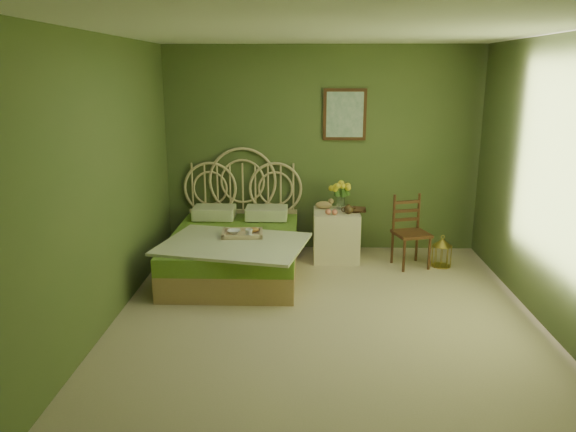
{
  "coord_description": "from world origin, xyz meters",
  "views": [
    {
      "loc": [
        -0.2,
        -4.9,
        2.28
      ],
      "look_at": [
        -0.39,
        1.0,
        0.75
      ],
      "focal_mm": 35.0,
      "sensor_mm": 36.0,
      "label": 1
    }
  ],
  "objects_px": {
    "bed": "(235,247)",
    "birdcage": "(442,253)",
    "chair": "(411,227)",
    "nightstand": "(337,230)"
  },
  "relations": [
    {
      "from": "bed",
      "to": "chair",
      "type": "bearing_deg",
      "value": 8.54
    },
    {
      "from": "nightstand",
      "to": "birdcage",
      "type": "distance_m",
      "value": 1.29
    },
    {
      "from": "birdcage",
      "to": "nightstand",
      "type": "bearing_deg",
      "value": 168.47
    },
    {
      "from": "bed",
      "to": "nightstand",
      "type": "xyz_separation_m",
      "value": [
        1.2,
        0.5,
        0.08
      ]
    },
    {
      "from": "bed",
      "to": "chair",
      "type": "height_order",
      "value": "bed"
    },
    {
      "from": "bed",
      "to": "birdcage",
      "type": "bearing_deg",
      "value": 5.82
    },
    {
      "from": "chair",
      "to": "nightstand",
      "type": "bearing_deg",
      "value": 151.42
    },
    {
      "from": "nightstand",
      "to": "chair",
      "type": "bearing_deg",
      "value": -12.45
    },
    {
      "from": "chair",
      "to": "birdcage",
      "type": "xyz_separation_m",
      "value": [
        0.38,
        -0.06,
        -0.3
      ]
    },
    {
      "from": "bed",
      "to": "birdcage",
      "type": "relative_size",
      "value": 6.14
    }
  ]
}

